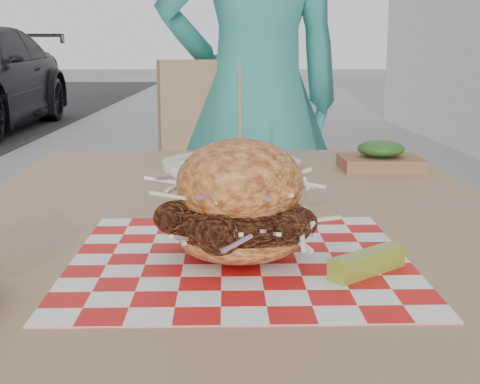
% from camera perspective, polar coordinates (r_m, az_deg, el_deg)
% --- Properties ---
extents(diner, '(0.70, 0.58, 1.65)m').
position_cam_1_polar(diner, '(2.00, 1.38, 7.68)').
color(diner, teal).
rests_on(diner, ground).
extents(patio_table, '(0.80, 1.20, 0.75)m').
position_cam_1_polar(patio_table, '(0.96, -0.47, -6.19)').
color(patio_table, tan).
rests_on(patio_table, ground).
extents(patio_chair, '(0.54, 0.54, 0.95)m').
position_cam_1_polar(patio_chair, '(1.93, -1.86, -0.68)').
color(patio_chair, tan).
rests_on(patio_chair, ground).
extents(paper_liner, '(0.36, 0.36, 0.00)m').
position_cam_1_polar(paper_liner, '(0.72, 0.00, -5.75)').
color(paper_liner, red).
rests_on(paper_liner, patio_table).
extents(sandwich, '(0.18, 0.18, 0.20)m').
position_cam_1_polar(sandwich, '(0.71, 0.00, -1.32)').
color(sandwich, '#EA8B42').
rests_on(sandwich, paper_liner).
extents(pickle_spear, '(0.09, 0.08, 0.02)m').
position_cam_1_polar(pickle_spear, '(0.68, 10.80, -5.95)').
color(pickle_spear, '#98AA31').
rests_on(pickle_spear, paper_liner).
extents(place_setting, '(0.27, 0.27, 0.02)m').
position_cam_1_polar(place_setting, '(1.30, -0.73, 2.43)').
color(place_setting, white).
rests_on(place_setting, patio_table).
extents(kraft_tray, '(0.15, 0.12, 0.06)m').
position_cam_1_polar(kraft_tray, '(1.31, 11.91, 2.88)').
color(kraft_tray, brown).
rests_on(kraft_tray, patio_table).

